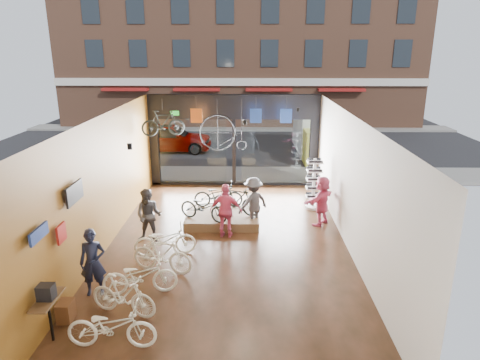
{
  "coord_description": "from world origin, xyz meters",
  "views": [
    {
      "loc": [
        0.6,
        -11.39,
        5.59
      ],
      "look_at": [
        0.34,
        1.4,
        1.62
      ],
      "focal_mm": 32.0,
      "sensor_mm": 36.0,
      "label": 1
    }
  ],
  "objects_px": {
    "floor_bike_3": "(162,254)",
    "display_bike_mid": "(236,200)",
    "floor_bike_0": "(112,326)",
    "customer_0": "(93,262)",
    "floor_bike_2": "(140,276)",
    "customer_5": "(322,201)",
    "hung_bike": "(163,123)",
    "display_platform": "(223,218)",
    "floor_bike_1": "(123,295)",
    "penny_farthing": "(225,134)",
    "customer_2": "(226,211)",
    "display_bike_left": "(204,207)",
    "street_car": "(169,137)",
    "sunglasses_rack": "(314,184)",
    "floor_bike_4": "(165,240)",
    "customer_3": "(253,202)",
    "customer_1": "(149,216)",
    "box_truck": "(319,133)",
    "display_bike_right": "(218,195)"
  },
  "relations": [
    {
      "from": "floor_bike_2",
      "to": "customer_1",
      "type": "distance_m",
      "value": 2.91
    },
    {
      "from": "customer_5",
      "to": "display_bike_left",
      "type": "bearing_deg",
      "value": -43.38
    },
    {
      "from": "display_platform",
      "to": "display_bike_mid",
      "type": "relative_size",
      "value": 1.45
    },
    {
      "from": "display_bike_left",
      "to": "penny_farthing",
      "type": "distance_m",
      "value": 3.58
    },
    {
      "from": "floor_bike_0",
      "to": "street_car",
      "type": "bearing_deg",
      "value": 6.8
    },
    {
      "from": "penny_farthing",
      "to": "display_platform",
      "type": "bearing_deg",
      "value": -89.41
    },
    {
      "from": "display_platform",
      "to": "penny_farthing",
      "type": "relative_size",
      "value": 1.42
    },
    {
      "from": "display_bike_right",
      "to": "sunglasses_rack",
      "type": "height_order",
      "value": "sunglasses_rack"
    },
    {
      "from": "floor_bike_2",
      "to": "customer_5",
      "type": "bearing_deg",
      "value": -58.7
    },
    {
      "from": "floor_bike_4",
      "to": "display_bike_mid",
      "type": "xyz_separation_m",
      "value": [
        1.93,
        2.34,
        0.35
      ]
    },
    {
      "from": "display_platform",
      "to": "customer_0",
      "type": "height_order",
      "value": "customer_0"
    },
    {
      "from": "floor_bike_1",
      "to": "display_bike_left",
      "type": "height_order",
      "value": "display_bike_left"
    },
    {
      "from": "floor_bike_4",
      "to": "customer_3",
      "type": "xyz_separation_m",
      "value": [
        2.48,
        2.09,
        0.37
      ]
    },
    {
      "from": "customer_2",
      "to": "hung_bike",
      "type": "distance_m",
      "value": 4.77
    },
    {
      "from": "customer_0",
      "to": "hung_bike",
      "type": "relative_size",
      "value": 1.04
    },
    {
      "from": "display_bike_mid",
      "to": "floor_bike_2",
      "type": "bearing_deg",
      "value": 172.3
    },
    {
      "from": "customer_3",
      "to": "hung_bike",
      "type": "bearing_deg",
      "value": -73.07
    },
    {
      "from": "floor_bike_1",
      "to": "penny_farthing",
      "type": "distance_m",
      "value": 8.19
    },
    {
      "from": "floor_bike_4",
      "to": "hung_bike",
      "type": "xyz_separation_m",
      "value": [
        -0.84,
        4.74,
        2.48
      ]
    },
    {
      "from": "street_car",
      "to": "floor_bike_1",
      "type": "bearing_deg",
      "value": -173.61
    },
    {
      "from": "floor_bike_2",
      "to": "customer_5",
      "type": "xyz_separation_m",
      "value": [
        4.94,
        4.26,
        0.37
      ]
    },
    {
      "from": "floor_bike_3",
      "to": "display_bike_mid",
      "type": "distance_m",
      "value": 3.78
    },
    {
      "from": "box_truck",
      "to": "floor_bike_1",
      "type": "xyz_separation_m",
      "value": [
        -6.44,
        -14.37,
        -0.79
      ]
    },
    {
      "from": "floor_bike_0",
      "to": "customer_0",
      "type": "distance_m",
      "value": 2.14
    },
    {
      "from": "penny_farthing",
      "to": "hung_bike",
      "type": "relative_size",
      "value": 1.07
    },
    {
      "from": "floor_bike_4",
      "to": "display_platform",
      "type": "distance_m",
      "value": 2.84
    },
    {
      "from": "floor_bike_0",
      "to": "customer_0",
      "type": "relative_size",
      "value": 1.07
    },
    {
      "from": "floor_bike_1",
      "to": "floor_bike_3",
      "type": "height_order",
      "value": "floor_bike_3"
    },
    {
      "from": "hung_bike",
      "to": "sunglasses_rack",
      "type": "bearing_deg",
      "value": -116.62
    },
    {
      "from": "customer_1",
      "to": "street_car",
      "type": "bearing_deg",
      "value": 103.02
    },
    {
      "from": "street_car",
      "to": "floor_bike_2",
      "type": "bearing_deg",
      "value": -172.63
    },
    {
      "from": "customer_5",
      "to": "hung_bike",
      "type": "relative_size",
      "value": 1.04
    },
    {
      "from": "display_bike_left",
      "to": "customer_1",
      "type": "xyz_separation_m",
      "value": [
        -1.54,
        -0.95,
        0.08
      ]
    },
    {
      "from": "floor_bike_4",
      "to": "customer_5",
      "type": "bearing_deg",
      "value": -75.76
    },
    {
      "from": "hung_bike",
      "to": "display_platform",
      "type": "bearing_deg",
      "value": -151.8
    },
    {
      "from": "box_truck",
      "to": "floor_bike_4",
      "type": "distance_m",
      "value": 13.07
    },
    {
      "from": "display_platform",
      "to": "customer_2",
      "type": "relative_size",
      "value": 1.41
    },
    {
      "from": "floor_bike_1",
      "to": "customer_5",
      "type": "xyz_separation_m",
      "value": [
        5.09,
        5.11,
        0.36
      ]
    },
    {
      "from": "display_bike_mid",
      "to": "customer_5",
      "type": "height_order",
      "value": "customer_5"
    },
    {
      "from": "street_car",
      "to": "floor_bike_0",
      "type": "relative_size",
      "value": 2.67
    },
    {
      "from": "customer_0",
      "to": "floor_bike_1",
      "type": "bearing_deg",
      "value": -50.2
    },
    {
      "from": "street_car",
      "to": "floor_bike_3",
      "type": "xyz_separation_m",
      "value": [
        2.2,
        -13.49,
        -0.3
      ]
    },
    {
      "from": "street_car",
      "to": "sunglasses_rack",
      "type": "bearing_deg",
      "value": -142.39
    },
    {
      "from": "display_bike_right",
      "to": "floor_bike_3",
      "type": "bearing_deg",
      "value": 162.95
    },
    {
      "from": "street_car",
      "to": "floor_bike_2",
      "type": "height_order",
      "value": "street_car"
    },
    {
      "from": "display_platform",
      "to": "display_bike_left",
      "type": "height_order",
      "value": "display_bike_left"
    },
    {
      "from": "penny_farthing",
      "to": "floor_bike_0",
      "type": "bearing_deg",
      "value": -101.24
    },
    {
      "from": "customer_2",
      "to": "penny_farthing",
      "type": "xyz_separation_m",
      "value": [
        -0.21,
        3.66,
        1.65
      ]
    },
    {
      "from": "display_platform",
      "to": "display_bike_left",
      "type": "distance_m",
      "value": 1.0
    },
    {
      "from": "display_platform",
      "to": "customer_2",
      "type": "height_order",
      "value": "customer_2"
    }
  ]
}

